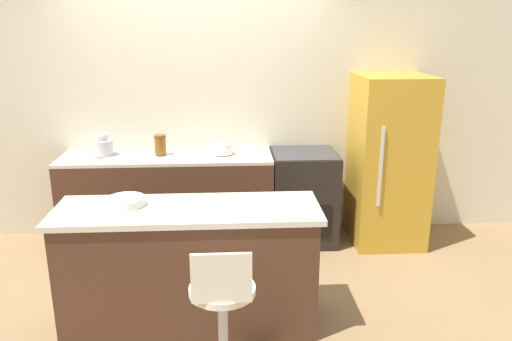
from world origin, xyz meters
name	(u,v)px	position (x,y,z in m)	size (l,w,h in m)	color
ground_plane	(200,256)	(0.00, 0.00, 0.00)	(14.00, 14.00, 0.00)	#8E704C
wall_back	(198,106)	(0.00, 0.64, 1.30)	(8.00, 0.06, 2.60)	beige
back_counter	(169,200)	(-0.30, 0.32, 0.45)	(1.98, 0.59, 0.90)	#4C2D1E
kitchen_island	(190,267)	(0.00, -1.08, 0.45)	(1.80, 0.58, 0.89)	#4C2D1E
oven_range	(303,197)	(1.01, 0.31, 0.45)	(0.62, 0.60, 0.90)	black
refrigerator	(388,161)	(1.82, 0.27, 0.81)	(0.66, 0.71, 1.63)	gold
stool_chair	(223,315)	(0.23, -1.71, 0.45)	(0.39, 0.39, 0.92)	#B7B7BC
kettle	(103,146)	(-0.88, 0.32, 0.99)	(0.18, 0.18, 0.22)	silver
mixing_bowl	(222,148)	(0.23, 0.32, 0.95)	(0.20, 0.20, 0.10)	white
canister_jar	(160,145)	(-0.35, 0.32, 0.99)	(0.11, 0.11, 0.19)	brown
fruit_bowl	(126,201)	(-0.42, -1.01, 0.92)	(0.26, 0.26, 0.06)	white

